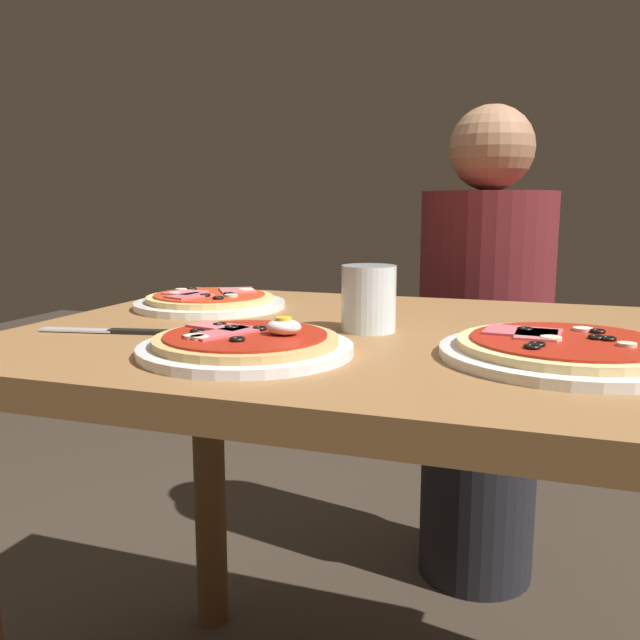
{
  "coord_description": "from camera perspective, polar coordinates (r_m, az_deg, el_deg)",
  "views": [
    {
      "loc": [
        0.2,
        -0.93,
        0.95
      ],
      "look_at": [
        -0.09,
        -0.1,
        0.8
      ],
      "focal_mm": 37.76,
      "sensor_mm": 36.0,
      "label": 1
    }
  ],
  "objects": [
    {
      "name": "dining_table",
      "position": [
        1.01,
        7.01,
        -8.53
      ],
      "size": [
        1.12,
        0.77,
        0.77
      ],
      "color": "olive",
      "rests_on": "ground"
    },
    {
      "name": "water_glass_near",
      "position": [
        0.97,
        4.08,
        1.41
      ],
      "size": [
        0.08,
        0.08,
        0.1
      ],
      "color": "silver",
      "rests_on": "dining_table"
    },
    {
      "name": "pizza_foreground",
      "position": [
        0.84,
        -6.28,
        -2.05
      ],
      "size": [
        0.27,
        0.27,
        0.05
      ],
      "color": "white",
      "rests_on": "dining_table"
    },
    {
      "name": "diner_person",
      "position": [
        1.72,
        13.62,
        -3.56
      ],
      "size": [
        0.32,
        0.32,
        1.18
      ],
      "rotation": [
        0.0,
        0.0,
        3.14
      ],
      "color": "black",
      "rests_on": "ground"
    },
    {
      "name": "pizza_across_left",
      "position": [
        0.85,
        20.29,
        -2.38
      ],
      "size": [
        0.31,
        0.31,
        0.03
      ],
      "color": "white",
      "rests_on": "dining_table"
    },
    {
      "name": "knife",
      "position": [
        1.01,
        -17.06,
        -0.9
      ],
      "size": [
        0.2,
        0.05,
        0.01
      ],
      "color": "silver",
      "rests_on": "dining_table"
    },
    {
      "name": "pizza_across_right",
      "position": [
        1.22,
        -9.31,
        1.58
      ],
      "size": [
        0.27,
        0.27,
        0.03
      ],
      "color": "white",
      "rests_on": "dining_table"
    }
  ]
}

